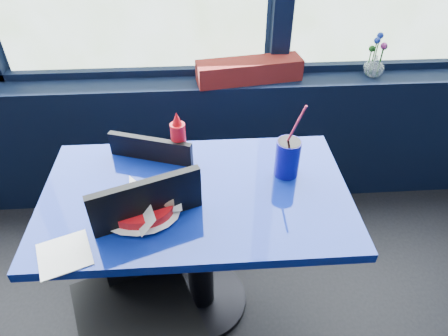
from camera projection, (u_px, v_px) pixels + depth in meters
window_sill at (148, 141)px, 2.44m from camera, size 5.00×0.26×0.80m
near_table at (198, 224)px, 1.67m from camera, size 1.20×0.70×0.75m
chair_near_front at (143, 281)px, 1.50m from camera, size 0.54×0.54×0.93m
chair_near_back at (152, 188)px, 1.96m from camera, size 0.49×0.49×0.86m
planter_box at (249, 70)px, 2.16m from camera, size 0.58×0.23×0.11m
flower_vase at (375, 63)px, 2.19m from camera, size 0.14×0.14×0.24m
food_basket at (141, 207)px, 1.44m from camera, size 0.29×0.29×0.10m
ketchup_bottle at (179, 139)px, 1.66m from camera, size 0.06×0.06×0.23m
soda_cup at (288, 157)px, 1.60m from camera, size 0.10×0.10×0.34m
napkin at (64, 254)px, 1.32m from camera, size 0.21×0.21×0.00m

